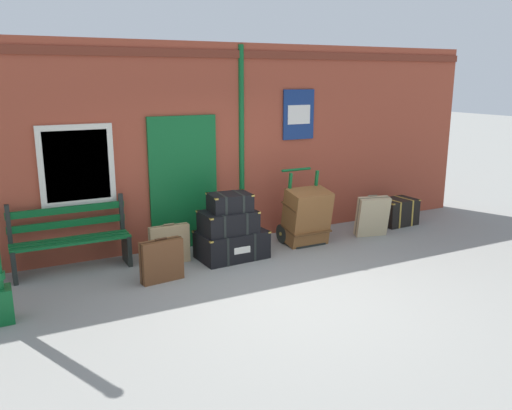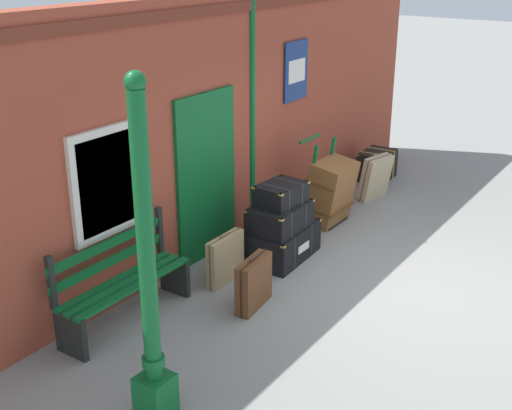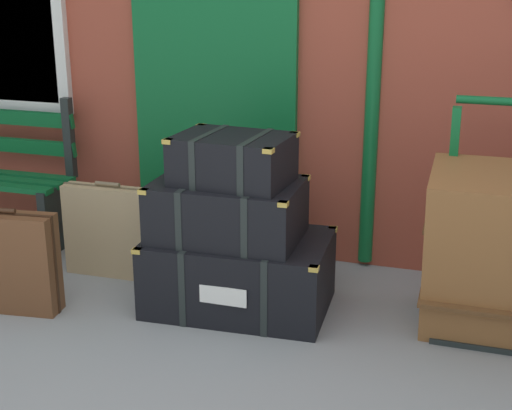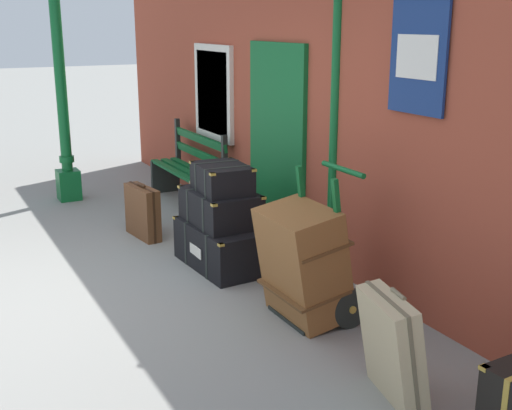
# 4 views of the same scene
# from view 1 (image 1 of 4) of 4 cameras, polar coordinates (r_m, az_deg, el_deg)

# --- Properties ---
(ground_plane) EXTENTS (60.00, 60.00, 0.00)m
(ground_plane) POSITION_cam_1_polar(r_m,az_deg,el_deg) (6.76, 3.76, -9.62)
(ground_plane) COLOR gray
(brick_facade) EXTENTS (10.40, 0.35, 3.20)m
(brick_facade) POSITION_cam_1_polar(r_m,az_deg,el_deg) (8.59, -5.17, 6.46)
(brick_facade) COLOR #9E422D
(brick_facade) RESTS_ON ground
(platform_bench) EXTENTS (1.60, 0.43, 1.01)m
(platform_bench) POSITION_cam_1_polar(r_m,az_deg,el_deg) (7.84, -19.42, -3.60)
(platform_bench) COLOR #0F5B28
(platform_bench) RESTS_ON ground
(steamer_trunk_base) EXTENTS (1.04, 0.70, 0.43)m
(steamer_trunk_base) POSITION_cam_1_polar(r_m,az_deg,el_deg) (7.98, -2.65, -4.28)
(steamer_trunk_base) COLOR black
(steamer_trunk_base) RESTS_ON ground
(steamer_trunk_middle) EXTENTS (0.82, 0.57, 0.33)m
(steamer_trunk_middle) POSITION_cam_1_polar(r_m,az_deg,el_deg) (7.84, -3.02, -1.80)
(steamer_trunk_middle) COLOR black
(steamer_trunk_middle) RESTS_ON steamer_trunk_base
(steamer_trunk_top) EXTENTS (0.64, 0.49, 0.27)m
(steamer_trunk_top) POSITION_cam_1_polar(r_m,az_deg,el_deg) (7.78, -2.84, 0.30)
(steamer_trunk_top) COLOR black
(steamer_trunk_top) RESTS_ON steamer_trunk_middle
(porters_trolley) EXTENTS (0.71, 0.56, 1.21)m
(porters_trolley) POSITION_cam_1_polar(r_m,az_deg,el_deg) (8.76, 4.88, -2.25)
(porters_trolley) COLOR black
(porters_trolley) RESTS_ON ground
(large_brown_trunk) EXTENTS (0.70, 0.58, 0.94)m
(large_brown_trunk) POSITION_cam_1_polar(r_m,az_deg,el_deg) (8.57, 5.51, -1.26)
(large_brown_trunk) COLOR brown
(large_brown_trunk) RESTS_ON ground
(suitcase_cream) EXTENTS (0.60, 0.40, 0.72)m
(suitcase_cream) POSITION_cam_1_polar(r_m,az_deg,el_deg) (9.23, 12.47, -1.20)
(suitcase_cream) COLOR tan
(suitcase_cream) RESTS_ON ground
(suitcase_umber) EXTENTS (0.59, 0.23, 0.61)m
(suitcase_umber) POSITION_cam_1_polar(r_m,az_deg,el_deg) (7.18, -10.17, -5.95)
(suitcase_umber) COLOR brown
(suitcase_umber) RESTS_ON ground
(suitcase_caramel) EXTENTS (0.60, 0.13, 0.61)m
(suitcase_caramel) POSITION_cam_1_polar(r_m,az_deg,el_deg) (7.82, -9.34, -4.24)
(suitcase_caramel) COLOR tan
(suitcase_caramel) RESTS_ON ground
(corner_trunk) EXTENTS (0.71, 0.52, 0.49)m
(corner_trunk) POSITION_cam_1_polar(r_m,az_deg,el_deg) (10.11, 15.01, -0.70)
(corner_trunk) COLOR black
(corner_trunk) RESTS_ON ground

